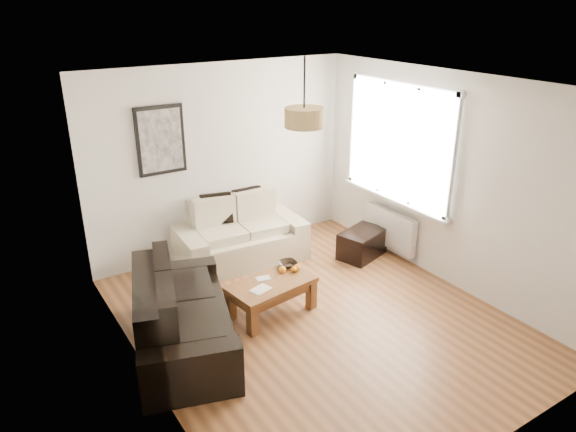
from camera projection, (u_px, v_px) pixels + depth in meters
floor at (317, 319)px, 5.99m from camera, size 4.50×4.50×0.00m
ceiling at (323, 84)px, 5.00m from camera, size 3.80×4.50×0.00m
wall_back at (223, 160)px, 7.24m from camera, size 3.80×0.04×2.60m
wall_front at (507, 313)px, 3.74m from camera, size 3.80×0.04×2.60m
wall_left at (139, 257)px, 4.54m from camera, size 0.04×4.50×2.60m
wall_right at (447, 181)px, 6.44m from camera, size 0.04×4.50×2.60m
window_bay at (400, 143)px, 6.93m from camera, size 0.14×1.90×1.60m
radiator at (391, 229)px, 7.38m from camera, size 0.10×0.90×0.52m
poster at (161, 140)px, 6.64m from camera, size 0.62×0.04×0.87m
pendant_shade at (304, 118)px, 5.37m from camera, size 0.40×0.40×0.20m
loveseat_cream at (240, 231)px, 7.21m from camera, size 1.75×1.04×0.84m
sofa_leather at (183, 312)px, 5.40m from camera, size 1.42×2.05×0.81m
coffee_table at (272, 297)px, 6.04m from camera, size 1.04×0.66×0.40m
ottoman at (362, 244)px, 7.39m from camera, size 0.76×0.60×0.38m
cushion_left at (216, 209)px, 7.13m from camera, size 0.43×0.23×0.41m
cushion_right at (248, 202)px, 7.37m from camera, size 0.40×0.12×0.40m
fruit_bowl at (288, 264)px, 6.31m from camera, size 0.25×0.25×0.05m
orange_a at (294, 269)px, 6.16m from camera, size 0.08×0.08×0.07m
orange_b at (297, 267)px, 6.21m from camera, size 0.08×0.08×0.08m
orange_c at (282, 270)px, 6.15m from camera, size 0.10×0.10×0.08m
papers at (261, 289)px, 5.81m from camera, size 0.26×0.21×0.01m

